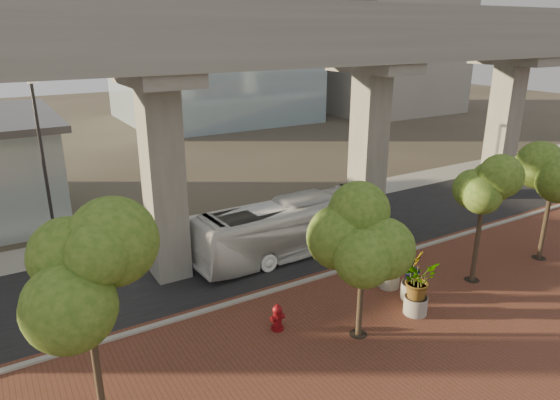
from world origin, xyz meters
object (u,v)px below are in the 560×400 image
fire_hydrant (277,317)px  planter_front (418,282)px  transit_bus (290,228)px  parked_car (504,161)px

fire_hydrant → planter_front: bearing=-19.4°
transit_bus → parked_car: bearing=-81.4°
parked_car → planter_front: (-22.85, -12.45, 0.70)m
parked_car → transit_bus: bearing=85.3°
planter_front → transit_bus: bearing=99.9°
transit_bus → fire_hydrant: bearing=141.2°
planter_front → parked_car: bearing=28.6°
parked_car → planter_front: bearing=102.7°
transit_bus → fire_hydrant: (-4.16, -5.70, -0.87)m
fire_hydrant → planter_front: 5.89m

